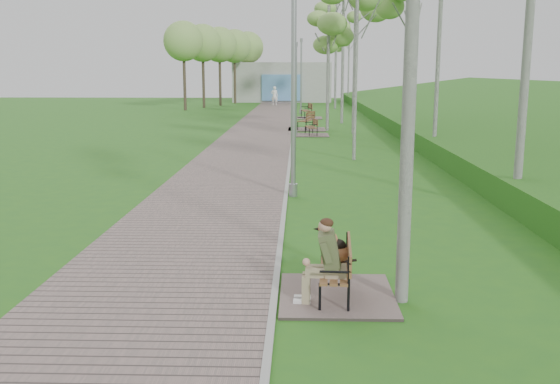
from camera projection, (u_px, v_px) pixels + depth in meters
The scene contains 17 objects.
ground at pixel (285, 203), 15.24m from camera, with size 120.00×120.00×0.00m, color #28621E.
walkway at pixel (264, 126), 36.39m from camera, with size 3.50×67.00×0.04m, color #6D5E58.
kerb at pixel (294, 126), 36.33m from camera, with size 0.10×67.00×0.05m, color #999993.
embankment at pixel (510, 129), 34.49m from camera, with size 14.00×70.00×1.60m, color #33711B.
building_north at pixel (282, 82), 64.91m from camera, with size 10.00×5.20×4.00m.
bench_main at pixel (331, 271), 8.82m from camera, with size 1.62×1.80×1.42m.
bench_second at pixel (311, 132), 31.10m from camera, with size 1.67×1.86×1.03m.
bench_third at pixel (306, 125), 34.08m from camera, with size 2.02×2.24×1.24m.
bench_far at pixel (306, 115), 42.32m from camera, with size 2.05×2.28×1.26m.
lamp_post_near at pixel (294, 92), 15.54m from camera, with size 0.22×0.22×5.67m.
lamp_post_second at pixel (296, 93), 30.41m from camera, with size 0.18×0.18×4.54m.
lamp_post_third at pixel (301, 79), 46.09m from camera, with size 0.21×0.21×5.50m.
pedestrian_near at pixel (275, 96), 57.62m from camera, with size 0.64×0.42×1.76m, color white.
pedestrian_far at pixel (286, 94), 63.27m from camera, with size 0.79×0.61×1.62m, color gray.
birch_mid_c at pixel (329, 29), 32.72m from camera, with size 2.31×2.31×6.79m.
birch_far_c at pixel (337, 6), 51.03m from camera, with size 2.90×2.90×10.67m.
birch_distant_b at pixel (349, 35), 64.27m from camera, with size 2.44×2.44×8.60m.
Camera 1 is at (0.35, -14.91, 3.18)m, focal length 40.00 mm.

